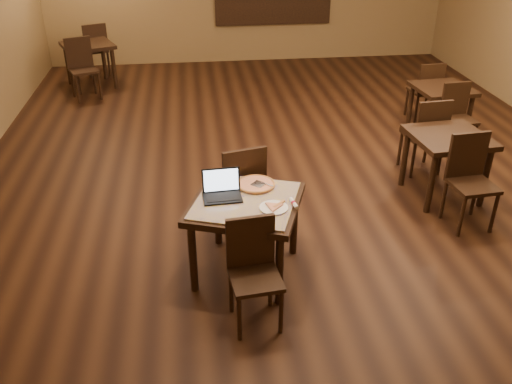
{
  "coord_description": "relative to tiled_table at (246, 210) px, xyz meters",
  "views": [
    {
      "loc": [
        -1.24,
        -6.21,
        3.12
      ],
      "look_at": [
        -0.74,
        -2.17,
        0.85
      ],
      "focal_mm": 38.0,
      "sensor_mm": 36.0,
      "label": 1
    }
  ],
  "objects": [
    {
      "name": "napkin_roll",
      "position": [
        0.4,
        -0.14,
        0.12
      ],
      "size": [
        0.06,
        0.16,
        0.04
      ],
      "rotation": [
        0.0,
        0.0,
        0.16
      ],
      "color": "white",
      "rests_on": "tiled_table"
    },
    {
      "name": "other_table_b_chair_near",
      "position": [
        -2.21,
        5.19,
        -0.1
      ],
      "size": [
        0.56,
        0.56,
        1.0
      ],
      "rotation": [
        0.0,
        0.0,
        0.39
      ],
      "color": "black",
      "rests_on": "ground"
    },
    {
      "name": "other_table_a_chair_far",
      "position": [
        3.12,
        3.46,
        -0.15
      ],
      "size": [
        0.42,
        0.42,
        0.9
      ],
      "rotation": [
        0.0,
        0.0,
        3.23
      ],
      "color": "black",
      "rests_on": "ground"
    },
    {
      "name": "pizza_whole",
      "position": [
        0.12,
        0.24,
        0.12
      ],
      "size": [
        0.35,
        0.35,
        0.02
      ],
      "color": "#FAE0A7",
      "rests_on": "pizza_pan"
    },
    {
      "name": "laptop",
      "position": [
        -0.2,
        0.1,
        0.16
      ],
      "size": [
        0.35,
        0.28,
        0.23
      ],
      "rotation": [
        0.0,
        0.0,
        0.06
      ],
      "color": "black",
      "rests_on": "tiled_table"
    },
    {
      "name": "other_table_b_chair_far",
      "position": [
        -2.14,
        6.37,
        -0.1
      ],
      "size": [
        0.56,
        0.56,
        1.0
      ],
      "rotation": [
        0.0,
        0.0,
        3.53
      ],
      "color": "black",
      "rests_on": "ground"
    },
    {
      "name": "other_table_a_chair_near",
      "position": [
        3.11,
        2.4,
        -0.15
      ],
      "size": [
        0.42,
        0.42,
        0.9
      ],
      "rotation": [
        0.0,
        0.0,
        0.09
      ],
      "color": "black",
      "rests_on": "ground"
    },
    {
      "name": "pizza_pan",
      "position": [
        0.12,
        0.24,
        0.11
      ],
      "size": [
        0.34,
        0.34,
        0.01
      ],
      "primitive_type": "cylinder",
      "color": "silver",
      "rests_on": "tiled_table"
    },
    {
      "name": "pizza_slice",
      "position": [
        0.22,
        -0.18,
        0.13
      ],
      "size": [
        0.26,
        0.26,
        0.02
      ],
      "primitive_type": null,
      "rotation": [
        0.0,
        0.0,
        0.79
      ],
      "color": "#FAE0A7",
      "rests_on": "plate"
    },
    {
      "name": "chair_main_far",
      "position": [
        0.02,
        0.61,
        -0.09
      ],
      "size": [
        0.53,
        0.53,
        1.01
      ],
      "rotation": [
        0.0,
        0.0,
        3.38
      ],
      "color": "black",
      "rests_on": "ground"
    },
    {
      "name": "tiled_table",
      "position": [
        0.0,
        0.0,
        0.0
      ],
      "size": [
        1.18,
        1.18,
        0.76
      ],
      "rotation": [
        0.0,
        0.0,
        -0.35
      ],
      "color": "black",
      "rests_on": "ground"
    },
    {
      "name": "chair_main_near",
      "position": [
        -0.01,
        -0.62,
        -0.15
      ],
      "size": [
        0.43,
        0.43,
        0.91
      ],
      "rotation": [
        0.0,
        0.0,
        0.11
      ],
      "color": "black",
      "rests_on": "ground"
    },
    {
      "name": "ground",
      "position": [
        0.82,
        2.14,
        -0.66
      ],
      "size": [
        10.0,
        10.0,
        0.0
      ],
      "primitive_type": "plane",
      "color": "black",
      "rests_on": "ground"
    },
    {
      "name": "other_table_c_chair_near",
      "position": [
        2.39,
        0.58,
        -0.11
      ],
      "size": [
        0.46,
        0.46,
        0.98
      ],
      "rotation": [
        0.0,
        0.0,
        0.08
      ],
      "color": "black",
      "rests_on": "ground"
    },
    {
      "name": "other_table_b",
      "position": [
        -2.18,
        5.78,
        -0.02
      ],
      "size": [
        1.07,
        1.07,
        0.77
      ],
      "rotation": [
        0.0,
        0.0,
        0.39
      ],
      "color": "black",
      "rests_on": "ground"
    },
    {
      "name": "other_table_c",
      "position": [
        2.4,
        1.15,
        -0.03
      ],
      "size": [
        0.87,
        0.87,
        0.76
      ],
      "rotation": [
        0.0,
        0.0,
        0.08
      ],
      "color": "black",
      "rests_on": "ground"
    },
    {
      "name": "other_table_a",
      "position": [
        3.12,
        2.93,
        -0.08
      ],
      "size": [
        0.81,
        0.81,
        0.7
      ],
      "rotation": [
        0.0,
        0.0,
        0.09
      ],
      "color": "black",
      "rests_on": "ground"
    },
    {
      "name": "spatula",
      "position": [
        0.14,
        0.22,
        0.13
      ],
      "size": [
        0.27,
        0.26,
        0.01
      ],
      "primitive_type": "cube",
      "rotation": [
        0.0,
        0.0,
        0.84
      ],
      "color": "silver",
      "rests_on": "pizza_whole"
    },
    {
      "name": "plate",
      "position": [
        0.22,
        -0.18,
        0.11
      ],
      "size": [
        0.25,
        0.25,
        0.01
      ],
      "primitive_type": "cylinder",
      "color": "white",
      "rests_on": "tiled_table"
    },
    {
      "name": "other_table_c_chair_far",
      "position": [
        2.4,
        1.73,
        -0.11
      ],
      "size": [
        0.46,
        0.46,
        0.98
      ],
      "rotation": [
        0.0,
        0.0,
        3.23
      ],
      "color": "black",
      "rests_on": "ground"
    }
  ]
}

